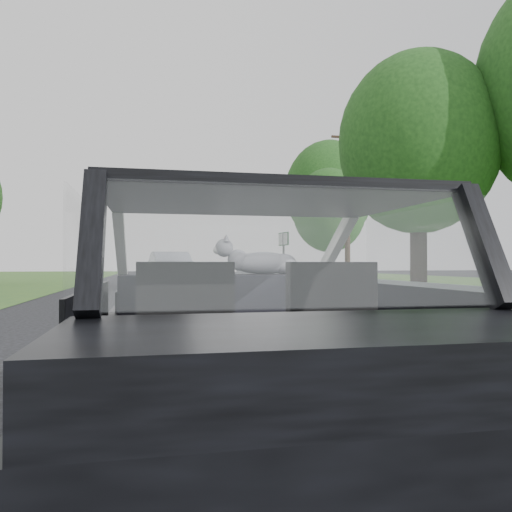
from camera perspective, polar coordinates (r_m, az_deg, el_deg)
name	(u,v)px	position (r m, az deg, el deg)	size (l,w,h in m)	color
ground	(247,441)	(3.24, -1.07, -20.34)	(140.00, 140.00, 0.00)	#38383F
subject_car	(247,322)	(3.08, -1.07, -7.51)	(1.80, 4.00, 1.45)	black
dashboard	(231,295)	(3.68, -2.92, -4.47)	(1.58, 0.45, 0.30)	black
driver_seat	(184,301)	(2.73, -8.21, -5.09)	(0.50, 0.72, 0.42)	black
passenger_seat	(325,299)	(2.89, 7.87, -4.85)	(0.50, 0.72, 0.42)	black
steering_wheel	(178,288)	(3.34, -8.91, -3.62)	(0.36, 0.36, 0.04)	black
cat	(263,262)	(3.74, 0.85, -0.64)	(0.65, 0.20, 0.29)	#9395A0
guardrail	(331,282)	(13.90, 8.58, -2.93)	(0.05, 90.00, 0.32)	#8D939F
other_car	(171,268)	(25.67, -9.69, -1.39)	(2.03, 5.15, 1.69)	#A4A9B6
highway_sign	(284,260)	(22.54, 3.17, -0.45)	(0.10, 1.00, 2.50)	#134F1F
utility_pole	(347,203)	(24.33, 10.40, 5.94)	(0.26, 0.26, 7.92)	#453125
tree_0	(418,179)	(16.41, 18.05, 8.39)	(4.90, 4.90, 7.42)	#1B4017
tree_2	(329,227)	(29.35, 8.37, 3.32)	(4.26, 4.26, 6.46)	#1B4017
tree_3	(329,211)	(36.74, 8.38, 5.07)	(6.45, 6.45, 9.77)	#1B4017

